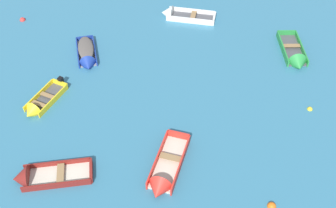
# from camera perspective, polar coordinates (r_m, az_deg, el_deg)

# --- Properties ---
(rowboat_green_back_row_center) EXTENTS (2.28, 4.41, 1.29)m
(rowboat_green_back_row_center) POSITION_cam_1_polar(r_m,az_deg,el_deg) (29.95, 17.25, 6.10)
(rowboat_green_back_row_center) COLOR #4C4C51
(rowboat_green_back_row_center) RESTS_ON ground_plane
(rowboat_white_near_camera) EXTENTS (4.38, 3.01, 1.28)m
(rowboat_white_near_camera) POSITION_cam_1_polar(r_m,az_deg,el_deg) (33.08, 1.27, 12.27)
(rowboat_white_near_camera) COLOR #4C4C51
(rowboat_white_near_camera) RESTS_ON ground_plane
(rowboat_deep_blue_back_row_left) EXTENTS (1.37, 3.72, 1.15)m
(rowboat_deep_blue_back_row_left) POSITION_cam_1_polar(r_m,az_deg,el_deg) (29.27, -11.18, 6.61)
(rowboat_deep_blue_back_row_left) COLOR gray
(rowboat_deep_blue_back_row_left) RESTS_ON ground_plane
(rowboat_maroon_back_row_right) EXTENTS (4.21, 1.86, 1.34)m
(rowboat_maroon_back_row_right) POSITION_cam_1_polar(r_m,az_deg,el_deg) (22.84, -17.96, -9.62)
(rowboat_maroon_back_row_right) COLOR beige
(rowboat_maroon_back_row_right) RESTS_ON ground_plane
(rowboat_red_near_right) EXTENTS (3.33, 4.38, 1.24)m
(rowboat_red_near_right) POSITION_cam_1_polar(r_m,az_deg,el_deg) (21.71, -0.64, -10.07)
(rowboat_red_near_right) COLOR beige
(rowboat_red_near_right) RESTS_ON ground_plane
(rowboat_yellow_distant_center) EXTENTS (2.99, 3.27, 1.08)m
(rowboat_yellow_distant_center) POSITION_cam_1_polar(r_m,az_deg,el_deg) (26.38, -17.49, -0.22)
(rowboat_yellow_distant_center) COLOR #4C4C51
(rowboat_yellow_distant_center) RESTS_ON ground_plane
(mooring_buoy_far_field) EXTENTS (0.45, 0.45, 0.45)m
(mooring_buoy_far_field) POSITION_cam_1_polar(r_m,az_deg,el_deg) (34.71, -19.48, 10.89)
(mooring_buoy_far_field) COLOR red
(mooring_buoy_far_field) RESTS_ON ground_plane
(mooring_buoy_between_boats_right) EXTENTS (0.46, 0.46, 0.46)m
(mooring_buoy_between_boats_right) POSITION_cam_1_polar(r_m,az_deg,el_deg) (21.64, 14.14, -13.59)
(mooring_buoy_between_boats_right) COLOR orange
(mooring_buoy_between_boats_right) RESTS_ON ground_plane
(mooring_buoy_central) EXTENTS (0.33, 0.33, 0.33)m
(mooring_buoy_central) POSITION_cam_1_polar(r_m,az_deg,el_deg) (26.65, 19.03, -0.71)
(mooring_buoy_central) COLOR yellow
(mooring_buoy_central) RESTS_ON ground_plane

